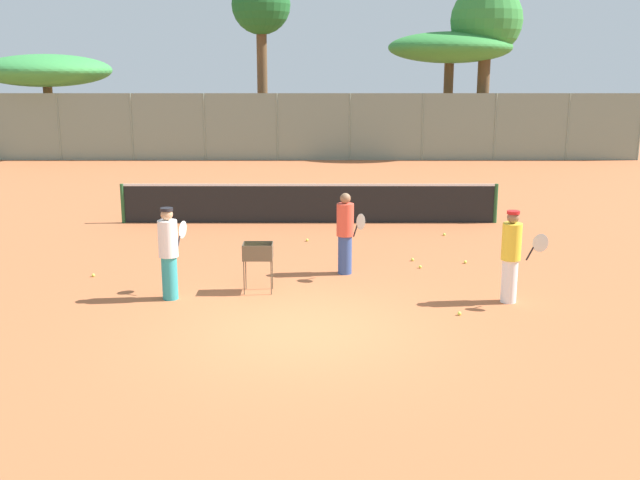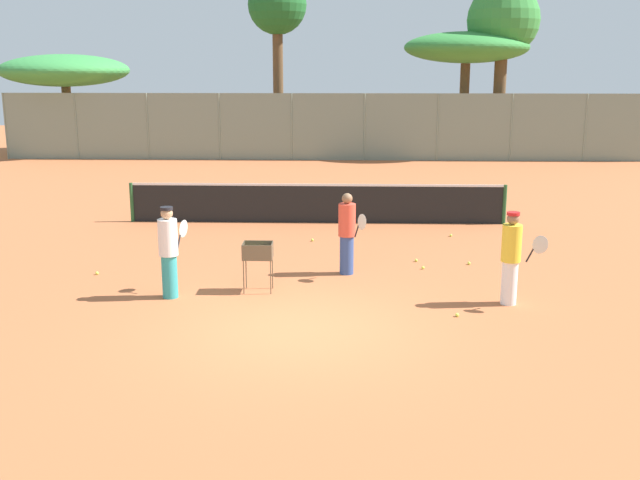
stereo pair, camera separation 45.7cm
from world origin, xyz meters
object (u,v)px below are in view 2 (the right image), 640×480
player_yellow_shirt (511,257)px  ball_cart (257,255)px  tennis_net (317,202)px  player_red_cap (347,233)px  player_white_outfit (169,251)px

player_yellow_shirt → ball_cart: size_ratio=1.79×
tennis_net → player_yellow_shirt: size_ratio=6.04×
tennis_net → player_red_cap: bearing=-80.8°
player_white_outfit → player_yellow_shirt: (6.20, -0.20, -0.01)m
player_white_outfit → ball_cart: (1.57, 0.43, -0.17)m
player_yellow_shirt → ball_cart: player_yellow_shirt is taller
tennis_net → player_yellow_shirt: bearing=-61.7°
tennis_net → player_yellow_shirt: 7.88m
tennis_net → player_white_outfit: (-2.46, -6.73, 0.33)m
player_white_outfit → player_yellow_shirt: bearing=-71.9°
player_white_outfit → player_red_cap: 3.69m
player_red_cap → ball_cart: bearing=-86.8°
player_white_outfit → ball_cart: player_white_outfit is taller
player_red_cap → ball_cart: player_red_cap is taller
ball_cart → tennis_net: bearing=82.0°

